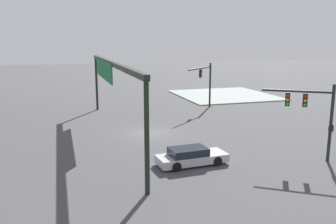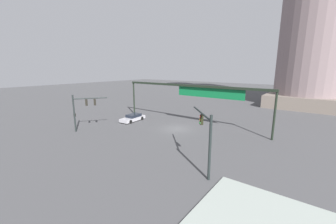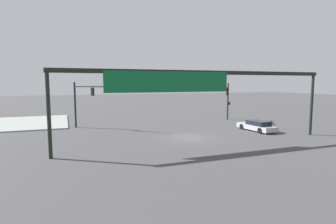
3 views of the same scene
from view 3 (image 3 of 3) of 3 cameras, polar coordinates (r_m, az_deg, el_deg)
name	(u,v)px [view 3 (image 3 of 3)]	position (r m, az deg, el deg)	size (l,w,h in m)	color
ground_plane	(188,137)	(27.85, 4.33, -5.35)	(207.45, 207.45, 0.00)	#444447
sidewalk_corner	(11,124)	(42.24, -30.15, -2.11)	(14.37, 13.93, 0.15)	gray
traffic_signal_near_corner	(228,96)	(40.48, 12.46, 3.32)	(3.18, 4.04, 5.47)	black
traffic_signal_opposite_side	(83,97)	(34.37, -17.37, 2.97)	(4.22, 4.61, 5.61)	black
overhead_sign_gantry	(196,82)	(23.81, 5.96, 6.39)	(25.97, 0.43, 6.63)	black
sedan_car_approaching	(257,126)	(33.07, 18.20, -2.79)	(2.17, 4.96, 1.21)	#B2B0B8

